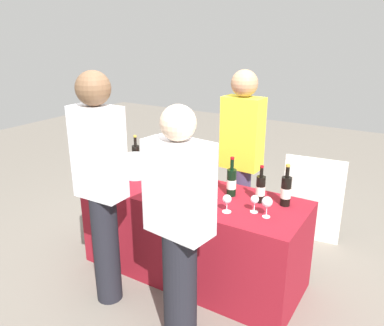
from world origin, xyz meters
TOP-DOWN VIEW (x-y plane):
  - ground_plane at (0.00, 0.00)m, footprint 12.00×12.00m
  - tasting_table at (0.00, 0.00)m, footprint 1.82×0.69m
  - wine_bottle_0 at (-0.72, 0.18)m, footprint 0.07×0.07m
  - wine_bottle_1 at (-0.43, 0.09)m, footprint 0.07×0.07m
  - wine_bottle_2 at (-0.23, 0.14)m, footprint 0.07×0.07m
  - wine_bottle_3 at (0.10, 0.10)m, footprint 0.07×0.07m
  - wine_bottle_4 at (0.29, 0.11)m, footprint 0.07×0.07m
  - wine_bottle_5 at (0.53, 0.12)m, footprint 0.07×0.07m
  - wine_bottle_6 at (0.71, 0.16)m, footprint 0.08×0.08m
  - wine_glass_0 at (-0.59, -0.13)m, footprint 0.07×0.07m
  - wine_glass_1 at (0.20, -0.12)m, footprint 0.07×0.07m
  - wine_glass_2 at (0.40, -0.17)m, footprint 0.07×0.07m
  - wine_glass_3 at (0.56, -0.07)m, footprint 0.06×0.06m
  - wine_glass_4 at (0.67, -0.09)m, footprint 0.08×0.08m
  - ice_bucket at (-0.61, 0.04)m, footprint 0.22×0.22m
  - server_pouring at (0.18, 0.53)m, footprint 0.35×0.22m
  - guest_0 at (-0.37, -0.62)m, footprint 0.35×0.23m
  - guest_1 at (0.31, -0.65)m, footprint 0.43×0.27m
  - menu_board at (0.69, 1.09)m, footprint 0.57×0.09m

SIDE VIEW (x-z plane):
  - ground_plane at x=0.00m, z-range 0.00..0.00m
  - tasting_table at x=0.00m, z-range 0.00..0.74m
  - menu_board at x=0.69m, z-range 0.00..0.84m
  - wine_glass_3 at x=0.56m, z-range 0.77..0.90m
  - wine_glass_1 at x=0.20m, z-range 0.77..0.90m
  - wine_glass_2 at x=0.40m, z-range 0.77..0.91m
  - wine_glass_0 at x=-0.59m, z-range 0.77..0.91m
  - ice_bucket at x=-0.61m, z-range 0.74..0.94m
  - wine_bottle_1 at x=-0.43m, z-range 0.71..0.99m
  - wine_bottle_5 at x=0.53m, z-range 0.71..1.00m
  - wine_bottle_2 at x=-0.23m, z-range 0.70..1.01m
  - guest_1 at x=0.31m, z-range 0.06..1.65m
  - wine_glass_4 at x=0.67m, z-range 0.78..0.93m
  - wine_bottle_4 at x=0.29m, z-range 0.70..1.02m
  - wine_bottle_3 at x=0.10m, z-range 0.70..1.02m
  - wine_bottle_6 at x=0.71m, z-range 0.70..1.02m
  - wine_bottle_0 at x=-0.72m, z-range 0.70..1.03m
  - server_pouring at x=0.18m, z-range 0.10..1.77m
  - guest_0 at x=-0.37m, z-range 0.10..1.84m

